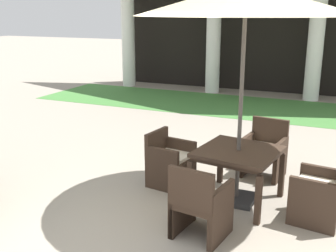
{
  "coord_description": "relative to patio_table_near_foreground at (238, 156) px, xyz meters",
  "views": [
    {
      "loc": [
        2.4,
        -3.2,
        2.51
      ],
      "look_at": [
        0.18,
        1.9,
        0.95
      ],
      "focal_mm": 44.27,
      "sensor_mm": 36.0,
      "label": 1
    }
  ],
  "objects": [
    {
      "name": "patio_chair_near_foreground_north",
      "position": [
        0.16,
        1.07,
        -0.24
      ],
      "size": [
        0.67,
        0.62,
        0.88
      ],
      "rotation": [
        0.0,
        0.0,
        -3.29
      ],
      "color": "#38281E",
      "rests_on": "ground"
    },
    {
      "name": "patio_chair_near_foreground_west",
      "position": [
        -1.07,
        0.16,
        -0.26
      ],
      "size": [
        0.63,
        0.65,
        0.8
      ],
      "rotation": [
        0.0,
        0.0,
        -1.72
      ],
      "color": "#38281E",
      "rests_on": "ground"
    },
    {
      "name": "lawn_strip",
      "position": [
        -1.19,
        5.71,
        -0.64
      ],
      "size": [
        11.95,
        2.79,
        0.01
      ],
      "primitive_type": "cube",
      "color": "#47843D",
      "rests_on": "ground"
    },
    {
      "name": "patio_chair_near_foreground_south",
      "position": [
        -0.16,
        -1.07,
        -0.23
      ],
      "size": [
        0.63,
        0.65,
        0.89
      ],
      "rotation": [
        0.0,
        0.0,
        -0.15
      ],
      "color": "#38281E",
      "rests_on": "ground"
    },
    {
      "name": "patio_umbrella_near_foreground",
      "position": [
        -0.0,
        0.0,
        1.98
      ],
      "size": [
        2.72,
        2.72,
        2.89
      ],
      "color": "#2D2D2D",
      "rests_on": "ground"
    },
    {
      "name": "patio_chair_near_foreground_east",
      "position": [
        1.07,
        -0.16,
        -0.24
      ],
      "size": [
        0.65,
        0.64,
        0.87
      ],
      "rotation": [
        0.0,
        0.0,
        1.42
      ],
      "color": "#38281E",
      "rests_on": "ground"
    },
    {
      "name": "patio_table_near_foreground",
      "position": [
        0.0,
        0.0,
        0.0
      ],
      "size": [
        1.13,
        1.13,
        0.74
      ],
      "rotation": [
        0.0,
        0.0,
        -0.15
      ],
      "color": "#38281E",
      "rests_on": "ground"
    }
  ]
}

